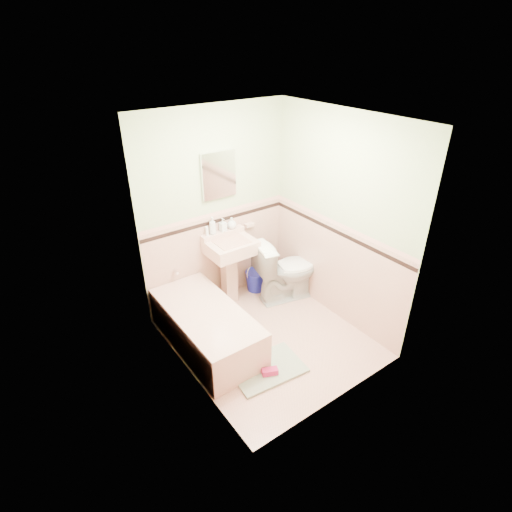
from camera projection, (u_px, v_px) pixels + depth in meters
floor at (268, 338)px, 4.76m from camera, size 2.20×2.20×0.00m
ceiling at (273, 118)px, 3.54m from camera, size 2.20×2.20×0.00m
wall_back at (216, 211)px, 4.93m from camera, size 2.50×0.00×2.50m
wall_front at (350, 294)px, 3.37m from camera, size 2.50×0.00×2.50m
wall_left at (182, 274)px, 3.64m from camera, size 0.00×2.50×2.50m
wall_right at (339, 221)px, 4.66m from camera, size 0.00×2.50×2.50m
wainscot_back at (219, 257)px, 5.24m from camera, size 2.00×0.00×2.00m
wainscot_front at (341, 352)px, 3.69m from camera, size 2.00×0.00×2.00m
wainscot_left at (189, 330)px, 3.96m from camera, size 0.00×2.20×2.20m
wainscot_right at (333, 270)px, 4.97m from camera, size 0.00×2.20×2.20m
accent_back at (217, 221)px, 4.98m from camera, size 2.00×0.00×2.00m
accent_front at (347, 305)px, 3.45m from camera, size 2.00×0.00×2.00m
accent_left at (185, 286)px, 3.71m from camera, size 0.00×2.20×2.20m
accent_right at (337, 232)px, 4.71m from camera, size 0.00×2.20×2.20m
cap_back at (216, 213)px, 4.93m from camera, size 2.00×0.00×2.00m
cap_front at (348, 296)px, 3.40m from camera, size 2.00×0.00×2.00m
cap_left at (184, 276)px, 3.67m from camera, size 0.00×2.20×2.20m
cap_right at (337, 224)px, 4.66m from camera, size 0.00×2.20×2.20m
bathtub at (207, 329)px, 4.56m from camera, size 0.70×1.50×0.45m
tub_faucet at (175, 271)px, 4.88m from camera, size 0.04×0.12×0.04m
sink at (232, 273)px, 5.17m from camera, size 0.59×0.48×0.92m
sink_faucet at (224, 235)px, 5.03m from camera, size 0.02×0.02×0.10m
medicine_cabinet at (219, 175)px, 4.72m from camera, size 0.45×0.04×0.56m
soap_dish at (249, 225)px, 5.29m from camera, size 0.12×0.07×0.04m
soap_bottle_left at (212, 226)px, 4.92m from camera, size 0.09×0.09×0.22m
soap_bottle_mid at (223, 225)px, 5.01m from camera, size 0.08×0.08×0.17m
soap_bottle_right at (232, 223)px, 5.08m from camera, size 0.12×0.12×0.15m
tube at (207, 231)px, 4.90m from camera, size 0.04×0.04×0.12m
toilet at (287, 270)px, 5.30m from camera, size 0.93×0.65×0.86m
bucket at (256, 280)px, 5.60m from camera, size 0.37×0.37×0.29m
bath_mat at (267, 369)px, 4.31m from camera, size 0.81×0.58×0.03m
shoe at (270, 372)px, 4.21m from camera, size 0.18×0.14×0.07m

